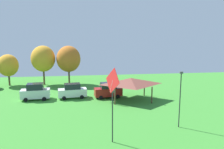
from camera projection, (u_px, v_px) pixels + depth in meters
kite_flying_3 at (113, 81)px, 21.22m from camera, size 0.94×2.20×2.34m
parked_car_leftmost at (35, 92)px, 38.22m from camera, size 4.64×2.31×2.68m
parked_car_second_from_left at (72, 91)px, 39.11m from camera, size 4.80×2.35×2.47m
parked_car_third_from_left at (108, 90)px, 39.49m from camera, size 4.71×2.34×2.55m
park_pavilion at (131, 81)px, 37.84m from camera, size 7.43×5.74×3.60m
light_post_0 at (180, 96)px, 26.77m from camera, size 0.36×0.20×6.52m
light_post_1 at (112, 113)px, 23.15m from camera, size 0.36×0.20×5.35m
treeline_tree_1 at (8, 65)px, 47.78m from camera, size 4.06×4.06×6.41m
treeline_tree_2 at (43, 59)px, 48.27m from camera, size 4.85×4.85×8.11m
treeline_tree_3 at (69, 59)px, 48.77m from camera, size 4.91×4.91×8.04m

